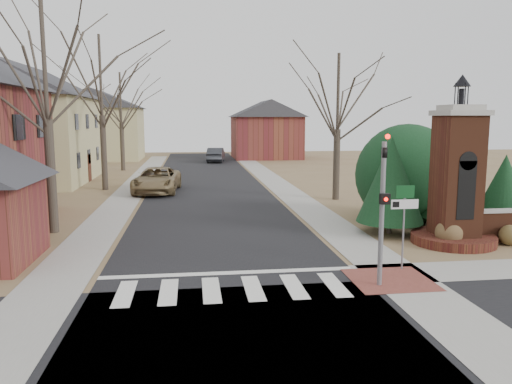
{
  "coord_description": "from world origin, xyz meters",
  "views": [
    {
      "loc": [
        -1.08,
        -12.87,
        4.85
      ],
      "look_at": [
        1.35,
        6.0,
        2.03
      ],
      "focal_mm": 35.0,
      "sensor_mm": 36.0,
      "label": 1
    }
  ],
  "objects": [
    {
      "name": "ground",
      "position": [
        0.0,
        0.0,
        0.0
      ],
      "size": [
        120.0,
        120.0,
        0.0
      ],
      "primitive_type": "plane",
      "color": "brown",
      "rests_on": "ground"
    },
    {
      "name": "main_street",
      "position": [
        0.0,
        22.0,
        0.01
      ],
      "size": [
        8.0,
        70.0,
        0.01
      ],
      "primitive_type": "cube",
      "color": "black",
      "rests_on": "ground"
    },
    {
      "name": "cross_street",
      "position": [
        0.0,
        -3.0,
        0.01
      ],
      "size": [
        120.0,
        8.0,
        0.01
      ],
      "primitive_type": "cube",
      "color": "black",
      "rests_on": "ground"
    },
    {
      "name": "crosswalk_zone",
      "position": [
        0.0,
        0.8,
        0.01
      ],
      "size": [
        8.0,
        2.2,
        0.02
      ],
      "primitive_type": "cube",
      "color": "silver",
      "rests_on": "ground"
    },
    {
      "name": "stop_bar",
      "position": [
        0.0,
        2.3,
        0.01
      ],
      "size": [
        8.0,
        0.35,
        0.02
      ],
      "primitive_type": "cube",
      "color": "silver",
      "rests_on": "ground"
    },
    {
      "name": "sidewalk_right_main",
      "position": [
        5.2,
        22.0,
        0.01
      ],
      "size": [
        2.0,
        60.0,
        0.02
      ],
      "primitive_type": "cube",
      "color": "gray",
      "rests_on": "ground"
    },
    {
      "name": "sidewalk_left",
      "position": [
        -5.2,
        22.0,
        0.01
      ],
      "size": [
        2.0,
        60.0,
        0.02
      ],
      "primitive_type": "cube",
      "color": "gray",
      "rests_on": "ground"
    },
    {
      "name": "curb_apron",
      "position": [
        4.8,
        1.0,
        0.01
      ],
      "size": [
        2.4,
        2.4,
        0.02
      ],
      "primitive_type": "cube",
      "color": "brown",
      "rests_on": "ground"
    },
    {
      "name": "traffic_signal_pole",
      "position": [
        4.3,
        0.57,
        2.59
      ],
      "size": [
        0.28,
        0.41,
        4.5
      ],
      "color": "slate",
      "rests_on": "ground"
    },
    {
      "name": "sign_post",
      "position": [
        5.59,
        1.99,
        1.95
      ],
      "size": [
        0.9,
        0.07,
        2.75
      ],
      "color": "slate",
      "rests_on": "ground"
    },
    {
      "name": "brick_gate_monument",
      "position": [
        9.0,
        4.99,
        2.17
      ],
      "size": [
        3.2,
        3.2,
        6.47
      ],
      "color": "#572B19",
      "rests_on": "ground"
    },
    {
      "name": "house_stucco_left",
      "position": [
        -13.5,
        27.0,
        4.59
      ],
      "size": [
        9.8,
        12.8,
        9.28
      ],
      "color": "tan",
      "rests_on": "ground"
    },
    {
      "name": "house_distant_left",
      "position": [
        -12.01,
        48.0,
        4.25
      ],
      "size": [
        10.8,
        8.8,
        8.53
      ],
      "color": "tan",
      "rests_on": "ground"
    },
    {
      "name": "house_distant_right",
      "position": [
        7.99,
        47.99,
        3.65
      ],
      "size": [
        8.8,
        8.8,
        7.3
      ],
      "color": "brown",
      "rests_on": "ground"
    },
    {
      "name": "evergreen_near",
      "position": [
        7.2,
        7.0,
        2.3
      ],
      "size": [
        2.8,
        2.8,
        4.1
      ],
      "color": "#473D33",
      "rests_on": "ground"
    },
    {
      "name": "evergreen_mid",
      "position": [
        10.5,
        8.2,
        2.6
      ],
      "size": [
        3.4,
        3.4,
        4.7
      ],
      "color": "#473D33",
      "rests_on": "ground"
    },
    {
      "name": "evergreen_far",
      "position": [
        12.5,
        7.2,
        1.9
      ],
      "size": [
        2.4,
        2.4,
        3.3
      ],
      "color": "#473D33",
      "rests_on": "ground"
    },
    {
      "name": "evergreen_mass",
      "position": [
        9.0,
        9.5,
        2.4
      ],
      "size": [
        4.8,
        4.8,
        4.8
      ],
      "primitive_type": "sphere",
      "color": "#113318",
      "rests_on": "ground"
    },
    {
      "name": "bare_tree_0",
      "position": [
        -7.0,
        9.0,
        7.7
      ],
      "size": [
        8.05,
        8.05,
        11.15
      ],
      "color": "#473D33",
      "rests_on": "ground"
    },
    {
      "name": "bare_tree_1",
      "position": [
        -7.0,
        22.0,
        8.03
      ],
      "size": [
        8.4,
        8.4,
        11.64
      ],
      "color": "#473D33",
      "rests_on": "ground"
    },
    {
      "name": "bare_tree_2",
      "position": [
        -7.5,
        35.0,
        7.03
      ],
      "size": [
        7.35,
        7.35,
        10.19
      ],
      "color": "#473D33",
      "rests_on": "ground"
    },
    {
      "name": "bare_tree_3",
      "position": [
        7.5,
        16.0,
        6.69
      ],
      "size": [
        7.0,
        7.0,
        9.7
      ],
      "color": "#473D33",
      "rests_on": "ground"
    },
    {
      "name": "pickup_truck",
      "position": [
        -3.4,
        20.34,
        0.82
      ],
      "size": [
        3.17,
        6.08,
        1.64
      ],
      "primitive_type": "imported",
      "rotation": [
        0.0,
        0.0,
        -0.08
      ],
      "color": "olive",
      "rests_on": "ground"
    },
    {
      "name": "distant_car",
      "position": [
        1.6,
        42.98,
        0.8
      ],
      "size": [
        2.34,
        5.05,
        1.6
      ],
      "primitive_type": "imported",
      "rotation": [
        0.0,
        0.0,
        3.01
      ],
      "color": "#33353B",
      "rests_on": "ground"
    },
    {
      "name": "dry_shrub_left",
      "position": [
        8.6,
        4.6,
        0.52
      ],
      "size": [
        1.04,
        1.04,
        1.04
      ],
      "primitive_type": "sphere",
      "color": "brown",
      "rests_on": "ground"
    },
    {
      "name": "dry_shrub_right",
      "position": [
        11.0,
        4.43,
        0.4
      ],
      "size": [
        0.8,
        0.8,
        0.8
      ],
      "primitive_type": "sphere",
      "color": "brown",
      "rests_on": "ground"
    }
  ]
}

